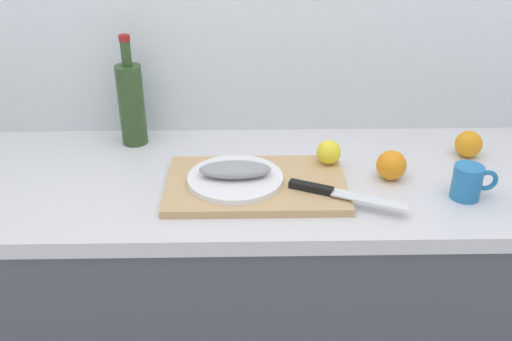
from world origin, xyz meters
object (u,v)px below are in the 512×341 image
coffee_mug_0 (468,182)px  white_plate (235,179)px  fish_fillet (235,170)px  wine_bottle (131,103)px  cutting_board (256,184)px  chef_knife (332,192)px  lemon_0 (329,152)px  orange_0 (391,165)px

coffee_mug_0 → white_plate: bearing=174.2°
fish_fillet → wine_bottle: 0.42m
cutting_board → fish_fillet: bearing=-179.8°
cutting_board → white_plate: size_ratio=1.88×
chef_knife → lemon_0: 0.17m
chef_knife → lemon_0: size_ratio=4.26×
cutting_board → coffee_mug_0: bearing=-6.4°
white_plate → orange_0: orange_0 is taller
orange_0 → wine_bottle: bearing=161.4°
cutting_board → fish_fillet: fish_fillet is taller
lemon_0 → coffee_mug_0: size_ratio=0.58×
white_plate → wine_bottle: 0.42m
orange_0 → lemon_0: bearing=161.6°
cutting_board → white_plate: white_plate is taller
chef_knife → coffee_mug_0: (0.33, 0.02, 0.01)m
chef_knife → lemon_0: lemon_0 is taller
orange_0 → coffee_mug_0: bearing=-31.5°
lemon_0 → chef_knife: bearing=-94.5°
wine_bottle → orange_0: 0.75m
chef_knife → coffee_mug_0: 0.33m
chef_knife → fish_fillet: bearing=-172.9°
cutting_board → wine_bottle: size_ratio=1.41×
coffee_mug_0 → lemon_0: bearing=154.5°
cutting_board → orange_0: 0.35m
lemon_0 → orange_0: 0.16m
cutting_board → fish_fillet: 0.07m
white_plate → fish_fillet: size_ratio=1.33×
cutting_board → fish_fillet: (-0.05, -0.00, 0.04)m
lemon_0 → white_plate: bearing=-158.8°
coffee_mug_0 → fish_fillet: bearing=174.2°
cutting_board → white_plate: (-0.05, -0.00, 0.02)m
cutting_board → lemon_0: (0.19, 0.10, 0.04)m
white_plate → orange_0: (0.40, 0.04, 0.01)m
white_plate → coffee_mug_0: (0.57, -0.06, 0.02)m
lemon_0 → coffee_mug_0: bearing=-25.5°
white_plate → fish_fillet: bearing=0.0°
wine_bottle → orange_0: wine_bottle is taller
coffee_mug_0 → wine_bottle: bearing=158.8°
chef_knife → white_plate: bearing=-172.9°
wine_bottle → chef_knife: bearing=-33.5°
fish_fillet → lemon_0: (0.25, 0.10, -0.00)m
fish_fillet → white_plate: bearing=0.0°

